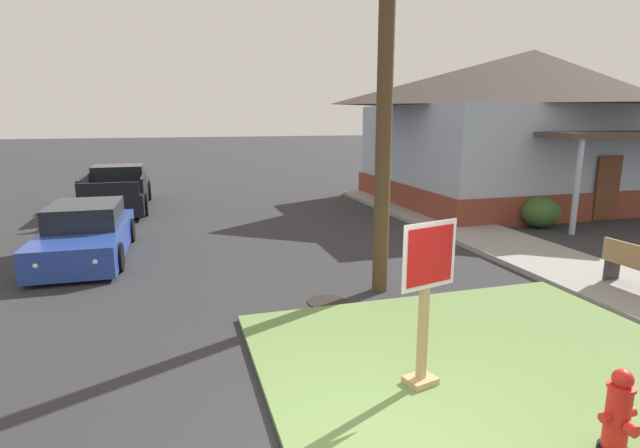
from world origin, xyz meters
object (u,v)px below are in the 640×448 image
at_px(pickup_truck_black, 118,191).
at_px(stop_sign, 425,307).
at_px(parked_sedan_blue, 86,234).
at_px(manhole_cover, 327,302).
at_px(utility_pole, 387,3).
at_px(fire_hydrant, 618,415).

bearing_deg(pickup_truck_black, stop_sign, -71.66).
xyz_separation_m(stop_sign, parked_sedan_blue, (-4.75, 7.46, -0.52)).
relative_size(manhole_cover, parked_sedan_blue, 0.16).
bearing_deg(pickup_truck_black, parked_sedan_blue, -90.83).
xyz_separation_m(stop_sign, utility_pole, (0.92, 3.37, 4.04)).
xyz_separation_m(fire_hydrant, parked_sedan_blue, (-5.89, 9.12, 0.05)).
height_order(parked_sedan_blue, pickup_truck_black, pickup_truck_black).
height_order(stop_sign, pickup_truck_black, stop_sign).
height_order(manhole_cover, parked_sedan_blue, parked_sedan_blue).
distance_m(stop_sign, manhole_cover, 3.25).
distance_m(manhole_cover, parked_sedan_blue, 6.32).
height_order(manhole_cover, pickup_truck_black, pickup_truck_black).
bearing_deg(manhole_cover, stop_sign, -85.80).
distance_m(stop_sign, parked_sedan_blue, 8.85).
relative_size(fire_hydrant, utility_pole, 0.09).
bearing_deg(manhole_cover, parked_sedan_blue, 135.85).
bearing_deg(stop_sign, utility_pole, 74.80).
xyz_separation_m(fire_hydrant, stop_sign, (-1.14, 1.66, 0.57)).
bearing_deg(fire_hydrant, utility_pole, 92.54).
bearing_deg(parked_sedan_blue, stop_sign, -57.53).
xyz_separation_m(manhole_cover, pickup_truck_black, (-4.43, 10.96, 0.61)).
relative_size(fire_hydrant, manhole_cover, 1.26).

